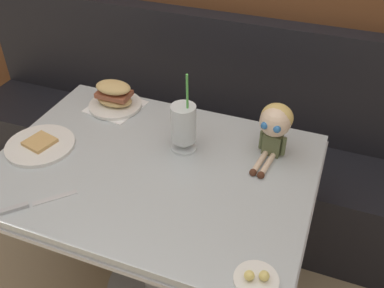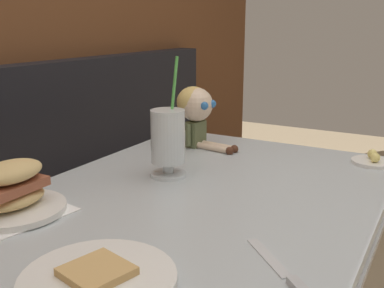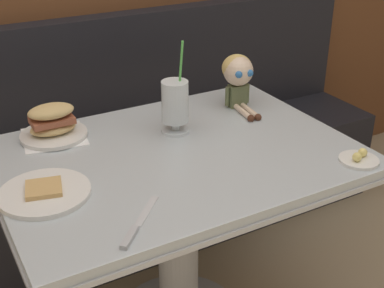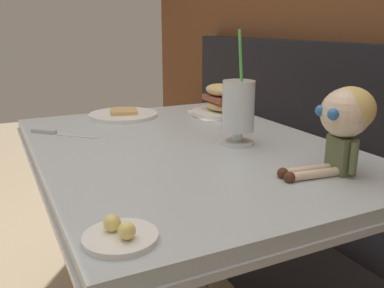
% 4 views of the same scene
% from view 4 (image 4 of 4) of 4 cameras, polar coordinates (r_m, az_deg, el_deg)
% --- Properties ---
extents(booth_bench, '(2.60, 0.48, 1.00)m').
position_cam_4_polar(booth_bench, '(1.69, 19.17, -10.99)').
color(booth_bench, black).
rests_on(booth_bench, ground).
extents(diner_table, '(1.11, 0.81, 0.74)m').
position_cam_4_polar(diner_table, '(1.26, -0.90, -8.69)').
color(diner_table, '#B2BCC1').
rests_on(diner_table, ground).
extents(toast_plate, '(0.25, 0.25, 0.03)m').
position_cam_4_polar(toast_plate, '(1.56, -9.33, 3.97)').
color(toast_plate, white).
rests_on(toast_plate, diner_table).
extents(milkshake_glass, '(0.10, 0.10, 0.32)m').
position_cam_4_polar(milkshake_glass, '(1.17, 6.32, 4.78)').
color(milkshake_glass, silver).
rests_on(milkshake_glass, diner_table).
extents(sandwich_plate, '(0.23, 0.23, 0.12)m').
position_cam_4_polar(sandwich_plate, '(1.57, 3.93, 5.65)').
color(sandwich_plate, white).
rests_on(sandwich_plate, diner_table).
extents(butter_saucer, '(0.12, 0.12, 0.04)m').
position_cam_4_polar(butter_saucer, '(0.68, -9.74, -12.11)').
color(butter_saucer, white).
rests_on(butter_saucer, diner_table).
extents(butter_knife, '(0.18, 0.18, 0.01)m').
position_cam_4_polar(butter_knife, '(1.37, -18.38, 1.48)').
color(butter_knife, silver).
rests_on(butter_knife, diner_table).
extents(seated_doll, '(0.12, 0.22, 0.20)m').
position_cam_4_polar(seated_doll, '(0.99, 20.09, 3.38)').
color(seated_doll, '#5B6642').
rests_on(seated_doll, diner_table).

